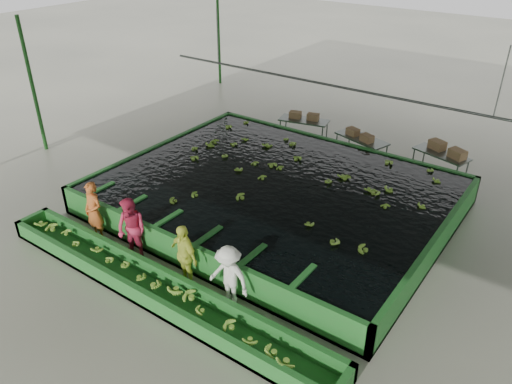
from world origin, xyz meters
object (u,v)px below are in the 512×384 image
Objects in this scene: worker_b at (132,229)px; box_stack_left at (304,119)px; worker_c at (184,255)px; packing_table_left at (303,130)px; packing_table_right at (439,164)px; worker_a at (94,212)px; sorting_trough at (155,288)px; worker_d at (229,277)px; packing_table_mid at (361,149)px; box_stack_mid at (359,138)px; flotation_tank at (275,195)px; box_stack_right at (446,153)px.

worker_b is 9.46m from box_stack_left.
worker_c is 9.65m from packing_table_left.
packing_table_right is (3.18, 9.43, -0.41)m from worker_c.
worker_a is 0.90× the size of packing_table_left.
worker_a is (-3.10, 0.80, 0.62)m from sorting_trough.
worker_c is 1.37m from worker_d.
packing_table_left is at bearing 116.21° from worker_c.
worker_a reaches higher than worker_d.
worker_a is 0.87× the size of packing_table_mid.
box_stack_mid is at bearing 94.83° from worker_d.
worker_d is 1.37× the size of box_stack_left.
worker_a is at bearing -125.83° from flotation_tank.
packing_table_mid is 0.47m from box_stack_mid.
box_stack_mid is at bearing -10.73° from packing_table_left.
box_stack_right is at bearing 70.99° from sorting_trough.
sorting_trough is 10.47m from box_stack_left.
box_stack_right is (2.94, 0.63, -0.05)m from box_stack_mid.
packing_table_mid is 2.79m from packing_table_right.
flotation_tank is at bearing -68.19° from box_stack_left.
sorting_trough is at bearing -155.12° from worker_d.
sorting_trough is 9.79m from packing_table_mid.
worker_d is 1.15× the size of box_stack_right.
packing_table_left is (1.09, 9.38, -0.43)m from worker_a.
worker_d reaches higher than packing_table_right.
packing_table_mid is (0.67, 9.77, 0.20)m from sorting_trough.
packing_table_right is at bearing -150.08° from box_stack_right.
box_stack_right is (5.15, 9.51, -0.02)m from worker_b.
box_stack_left is at bearing -179.33° from box_stack_right.
worker_c is at bearing -86.88° from flotation_tank.
flotation_tank is 6.32m from box_stack_right.
box_stack_mid reaches higher than box_stack_right.
worker_c reaches higher than packing_table_right.
flotation_tank reaches higher than packing_table_right.
worker_c reaches higher than flotation_tank.
worker_c is at bearing 178.43° from worker_d.
box_stack_right is (3.32, 9.51, 0.02)m from worker_c.
worker_a reaches higher than packing_table_right.
packing_table_right is at bearing 84.07° from worker_c.
worker_d is at bearing 26.46° from sorting_trough.
worker_c reaches higher than box_stack_mid.
box_stack_left is 1.01× the size of box_stack_mid.
worker_b is 10.69m from packing_table_right.
box_stack_right is (0.14, 0.08, 0.43)m from packing_table_right.
box_stack_left is at bearing 84.97° from worker_a.
packing_table_right is at bearing 77.57° from worker_d.
worker_a is at bearing -96.32° from box_stack_left.
packing_table_right is at bearing 9.57° from packing_table_mid.
worker_b reaches higher than sorting_trough.
packing_table_mid reaches higher than flotation_tank.
worker_a is 1.24× the size of box_stack_right.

